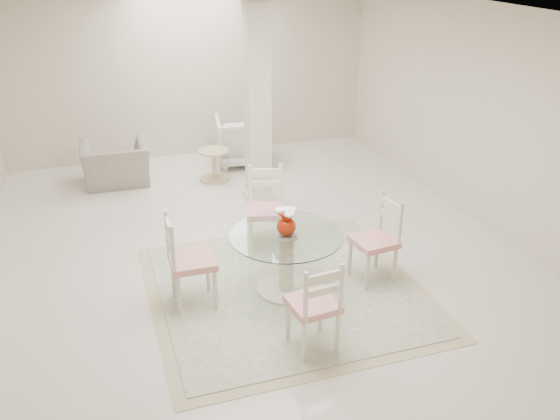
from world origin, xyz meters
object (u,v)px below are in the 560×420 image
object	(u,v)px
red_vase	(286,222)
dining_chair_south	(317,300)
dining_chair_north	(266,202)
dining_chair_west	(185,255)
dining_table	(286,263)
side_table	(214,166)
dining_chair_east	(380,233)
recliner_taupe	(116,164)
column	(257,105)
armchair_white	(242,140)

from	to	relation	value
red_vase	dining_chair_south	xyz separation A→B (m)	(-0.07, -1.01, -0.28)
red_vase	dining_chair_north	distance (m)	1.05
dining_chair_north	dining_chair_south	size ratio (longest dim) A/B	1.08
red_vase	dining_chair_west	world-z (taller)	dining_chair_west
dining_table	side_table	size ratio (longest dim) A/B	2.40
dining_chair_east	recliner_taupe	bearing A→B (deg)	-153.13
column	dining_chair_east	xyz separation A→B (m)	(0.60, -2.48, -0.80)
dining_chair_north	recliner_taupe	bearing A→B (deg)	136.18
dining_chair_east	red_vase	bearing A→B (deg)	-100.55
side_table	recliner_taupe	bearing A→B (deg)	167.26
dining_chair_east	side_table	xyz separation A→B (m)	(-1.05, 3.36, -0.33)
dining_chair_west	armchair_white	xyz separation A→B (m)	(1.59, 3.81, -0.19)
dining_chair_north	dining_chair_south	bearing A→B (deg)	-78.91
dining_table	side_table	distance (m)	3.29
red_vase	dining_table	bearing A→B (deg)	161.57
column	red_vase	bearing A→B (deg)	-99.70
armchair_white	dining_chair_north	bearing A→B (deg)	89.81
dining_chair_east	dining_chair_south	distance (m)	1.44
recliner_taupe	side_table	xyz separation A→B (m)	(1.41, -0.32, -0.09)
recliner_taupe	armchair_white	world-z (taller)	armchair_white
dining_chair_east	armchair_white	world-z (taller)	dining_chair_east
recliner_taupe	dining_chair_east	bearing A→B (deg)	125.47
dining_chair_west	red_vase	bearing A→B (deg)	-93.63
dining_table	red_vase	world-z (taller)	red_vase
red_vase	dining_chair_west	size ratio (longest dim) A/B	0.27
dining_chair_north	recliner_taupe	world-z (taller)	dining_chair_north
dining_chair_east	column	bearing A→B (deg)	-173.23
dining_table	dining_chair_west	size ratio (longest dim) A/B	1.06
column	dining_table	distance (m)	2.65
dining_table	side_table	xyz separation A→B (m)	(-0.03, 3.29, -0.12)
dining_chair_east	side_table	bearing A→B (deg)	-169.57
red_vase	column	bearing A→B (deg)	80.30
column	side_table	bearing A→B (deg)	116.81
dining_chair_north	recliner_taupe	xyz separation A→B (m)	(-1.53, 2.60, -0.26)
dining_chair_south	dining_chair_west	bearing A→B (deg)	-54.59
dining_table	dining_chair_north	xyz separation A→B (m)	(0.09, 1.02, 0.24)
column	dining_chair_west	xyz separation A→B (m)	(-1.43, -2.34, -0.78)
column	recliner_taupe	xyz separation A→B (m)	(-1.85, 1.20, -1.04)
column	recliner_taupe	world-z (taller)	column
dining_chair_west	side_table	bearing A→B (deg)	-16.48
dining_chair_west	recliner_taupe	xyz separation A→B (m)	(-0.42, 3.54, -0.26)
dining_chair_west	armchair_white	size ratio (longest dim) A/B	1.28
column	side_table	world-z (taller)	column
dining_chair_south	recliner_taupe	xyz separation A→B (m)	(-1.37, 4.62, -0.22)
column	dining_chair_east	bearing A→B (deg)	-76.36
dining_chair_south	armchair_white	size ratio (longest dim) A/B	1.20
dining_chair_south	armchair_white	world-z (taller)	dining_chair_south
dining_table	dining_chair_north	size ratio (longest dim) A/B	1.05
armchair_white	side_table	xyz separation A→B (m)	(-0.61, -0.59, -0.16)
armchair_white	column	bearing A→B (deg)	93.11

